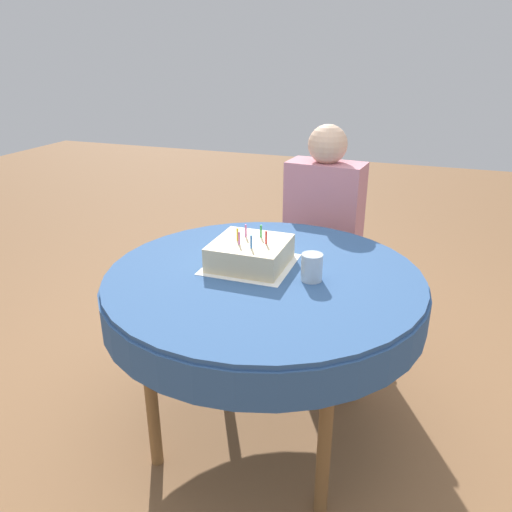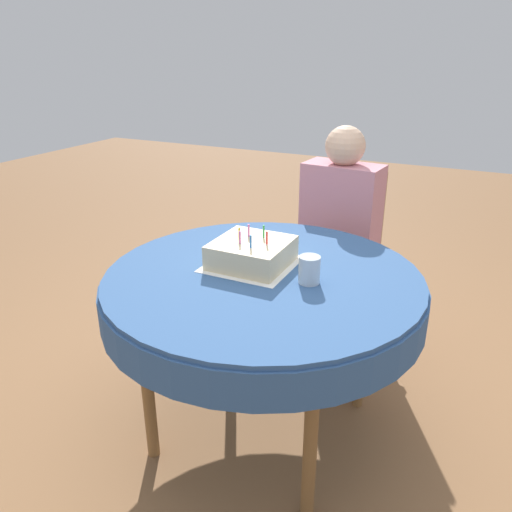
{
  "view_description": "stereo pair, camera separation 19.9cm",
  "coord_description": "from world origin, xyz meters",
  "px_view_note": "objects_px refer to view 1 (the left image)",
  "views": [
    {
      "loc": [
        0.58,
        -1.71,
        1.6
      ],
      "look_at": [
        -0.04,
        0.02,
        0.83
      ],
      "focal_mm": 35.0,
      "sensor_mm": 36.0,
      "label": 1
    },
    {
      "loc": [
        0.76,
        -1.63,
        1.6
      ],
      "look_at": [
        -0.04,
        0.02,
        0.83
      ],
      "focal_mm": 35.0,
      "sensor_mm": 36.0,
      "label": 2
    }
  ],
  "objects_px": {
    "chair": "(326,247)",
    "person": "(323,215)",
    "birthday_cake": "(250,253)",
    "drinking_glass": "(312,267)"
  },
  "relations": [
    {
      "from": "chair",
      "to": "drinking_glass",
      "type": "relative_size",
      "value": 9.17
    },
    {
      "from": "birthday_cake",
      "to": "drinking_glass",
      "type": "relative_size",
      "value": 2.75
    },
    {
      "from": "chair",
      "to": "birthday_cake",
      "type": "distance_m",
      "value": 0.98
    },
    {
      "from": "chair",
      "to": "person",
      "type": "height_order",
      "value": "person"
    },
    {
      "from": "birthday_cake",
      "to": "drinking_glass",
      "type": "height_order",
      "value": "birthday_cake"
    },
    {
      "from": "chair",
      "to": "person",
      "type": "distance_m",
      "value": 0.24
    },
    {
      "from": "person",
      "to": "drinking_glass",
      "type": "height_order",
      "value": "person"
    },
    {
      "from": "person",
      "to": "birthday_cake",
      "type": "distance_m",
      "value": 0.84
    },
    {
      "from": "person",
      "to": "birthday_cake",
      "type": "bearing_deg",
      "value": -92.57
    },
    {
      "from": "drinking_glass",
      "to": "birthday_cake",
      "type": "bearing_deg",
      "value": 168.1
    }
  ]
}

